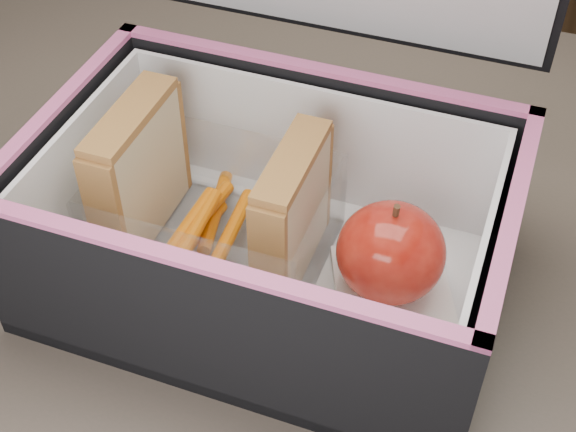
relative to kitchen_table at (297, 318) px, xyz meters
The scene contains 8 objects.
kitchen_table is the anchor object (origin of this frame).
lunch_bag 0.17m from the kitchen_table, 99.02° to the right, with size 0.33×0.28×0.32m.
plastic_tub 0.15m from the kitchen_table, 147.94° to the right, with size 0.17×0.12×0.07m, color white, non-canonical shape.
sandwich_left 0.20m from the kitchen_table, 163.65° to the right, with size 0.03×0.10×0.11m.
sandwich_right 0.16m from the kitchen_table, 77.83° to the right, with size 0.03×0.09×0.10m.
carrot_sticks 0.14m from the kitchen_table, 148.85° to the right, with size 0.05×0.13×0.03m.
paper_napkin 0.14m from the kitchen_table, 22.72° to the right, with size 0.08×0.08×0.01m, color white.
red_apple 0.17m from the kitchen_table, 24.32° to the right, with size 0.10×0.10×0.08m.
Camera 1 is at (0.14, -0.41, 1.21)m, focal length 50.00 mm.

